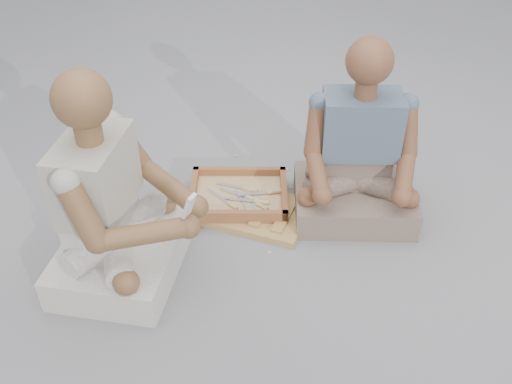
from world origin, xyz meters
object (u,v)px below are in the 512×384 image
at_px(craftsman, 113,211).
at_px(companion, 358,161).
at_px(carved_panel, 252,211).
at_px(tool_tray, 239,195).

xyz_separation_m(craftsman, companion, (0.83, 0.78, -0.03)).
relative_size(carved_panel, craftsman, 0.57).
bearing_deg(companion, carved_panel, 5.15).
distance_m(carved_panel, craftsman, 0.75).
bearing_deg(tool_tray, companion, 17.67).
bearing_deg(craftsman, carved_panel, 133.74).
relative_size(craftsman, companion, 1.06).
height_order(carved_panel, craftsman, craftsman).
relative_size(carved_panel, companion, 0.61).
distance_m(craftsman, companion, 1.14).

